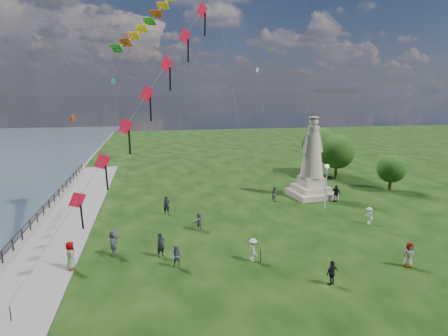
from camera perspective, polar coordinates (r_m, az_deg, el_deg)
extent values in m
cube|color=slate|center=(33.06, -28.63, -10.08)|extent=(0.30, 160.00, 0.60)
cube|color=slate|center=(30.49, -25.24, -11.05)|extent=(5.00, 60.00, 0.10)
cylinder|color=black|center=(29.24, -30.72, -11.62)|extent=(0.11, 0.11, 1.00)
cylinder|color=black|center=(30.99, -29.50, -10.20)|extent=(0.11, 0.11, 1.00)
cylinder|color=black|center=(32.77, -28.41, -8.94)|extent=(0.11, 0.11, 1.00)
cylinder|color=black|center=(34.57, -27.44, -7.80)|extent=(0.11, 0.11, 1.00)
cylinder|color=black|center=(36.39, -26.58, -6.78)|extent=(0.11, 0.11, 1.00)
cylinder|color=black|center=(38.22, -25.80, -5.85)|extent=(0.11, 0.11, 1.00)
cylinder|color=black|center=(40.08, -25.09, -5.01)|extent=(0.11, 0.11, 1.00)
cylinder|color=black|center=(41.95, -24.45, -4.24)|extent=(0.11, 0.11, 1.00)
cylinder|color=black|center=(43.83, -23.87, -3.54)|extent=(0.11, 0.11, 1.00)
cylinder|color=black|center=(45.72, -23.33, -2.89)|extent=(0.11, 0.11, 1.00)
cylinder|color=black|center=(47.61, -22.84, -2.29)|extent=(0.11, 0.11, 1.00)
cylinder|color=black|center=(49.52, -22.38, -1.74)|extent=(0.11, 0.11, 1.00)
cylinder|color=black|center=(51.43, -21.96, -1.24)|extent=(0.11, 0.11, 1.00)
cylinder|color=black|center=(53.35, -21.57, -0.76)|extent=(0.11, 0.11, 1.00)
cylinder|color=black|center=(55.28, -21.21, -0.32)|extent=(0.11, 0.11, 1.00)
cylinder|color=black|center=(57.21, -20.87, 0.09)|extent=(0.11, 0.11, 1.00)
cube|color=black|center=(32.61, -28.49, -8.15)|extent=(0.06, 52.00, 0.06)
cube|color=black|center=(32.75, -28.42, -8.86)|extent=(0.06, 52.00, 0.06)
cube|color=tan|center=(41.76, 13.03, -3.82)|extent=(4.72, 4.72, 0.60)
cube|color=tan|center=(41.61, 13.07, -3.02)|extent=(3.59, 3.59, 0.60)
cube|color=tan|center=(41.41, 13.12, -1.95)|extent=(2.47, 2.47, 1.00)
cylinder|color=tan|center=(40.48, 13.50, 5.95)|extent=(1.35, 1.35, 0.40)
sphere|color=tan|center=(40.42, 13.54, 6.83)|extent=(0.92, 0.92, 0.92)
cylinder|color=tan|center=(40.39, 13.57, 7.51)|extent=(1.10, 1.10, 0.10)
cylinder|color=silver|center=(37.57, 15.25, -2.95)|extent=(0.12, 0.12, 4.05)
sphere|color=white|center=(37.10, 15.43, 0.26)|extent=(0.40, 0.40, 0.40)
cylinder|color=#382314|center=(50.62, 16.68, -0.37)|extent=(0.36, 0.36, 2.21)
sphere|color=#163A0F|center=(50.18, 16.85, 2.40)|extent=(4.42, 4.42, 4.42)
cylinder|color=#382314|center=(46.83, 23.96, -2.24)|extent=(0.36, 0.36, 1.59)
sphere|color=#163A0F|center=(46.46, 24.14, -0.09)|extent=(3.19, 3.19, 3.19)
cylinder|color=#382314|center=(53.26, 14.17, 0.46)|extent=(0.36, 0.36, 2.41)
sphere|color=#163A0F|center=(52.81, 14.32, 3.34)|extent=(4.81, 4.81, 4.81)
imported|color=black|center=(26.62, -9.61, -11.47)|extent=(0.75, 0.67, 1.72)
imported|color=#595960|center=(24.96, -7.21, -13.23)|extent=(0.88, 0.74, 1.56)
imported|color=silver|center=(25.76, 4.45, -12.32)|extent=(0.71, 1.10, 1.58)
imported|color=black|center=(23.70, 16.14, -15.07)|extent=(1.00, 0.75, 1.53)
imported|color=#595960|center=(27.61, 26.35, -11.78)|extent=(0.88, 0.62, 1.65)
imported|color=#595960|center=(27.55, -16.48, -10.86)|extent=(0.81, 1.73, 1.83)
imported|color=black|center=(35.17, -8.75, -5.64)|extent=(0.63, 0.42, 1.73)
imported|color=#595960|center=(39.25, 7.62, -3.91)|extent=(0.84, 0.86, 1.53)
imported|color=silver|center=(34.63, 21.23, -6.78)|extent=(0.60, 1.02, 1.51)
imported|color=black|center=(40.37, 16.68, -3.71)|extent=(1.03, 1.14, 1.76)
imported|color=#595960|center=(26.26, -22.33, -12.43)|extent=(0.80, 1.02, 1.84)
imported|color=#595960|center=(31.01, -3.82, -8.08)|extent=(1.41, 1.50, 1.56)
cylinder|color=black|center=(22.43, -29.77, -18.78)|extent=(0.06, 0.06, 0.90)
cube|color=red|center=(22.01, -21.43, -4.57)|extent=(0.87, 0.64, 1.03)
cube|color=black|center=(22.16, -20.84, -6.99)|extent=(0.10, 0.28, 1.48)
cube|color=red|center=(22.43, -18.02, 0.92)|extent=(0.87, 0.64, 1.03)
cube|color=black|center=(22.50, -17.44, -1.48)|extent=(0.10, 0.28, 1.48)
cube|color=red|center=(23.12, -14.75, 6.14)|extent=(0.87, 0.64, 1.03)
cube|color=black|center=(23.11, -14.20, 3.80)|extent=(0.10, 0.28, 1.48)
cube|color=red|center=(24.06, -11.65, 10.99)|extent=(0.87, 0.64, 1.03)
cube|color=black|center=(23.98, -11.12, 8.74)|extent=(0.10, 0.28, 1.48)
cube|color=red|center=(25.22, -8.72, 15.41)|extent=(0.87, 0.64, 1.03)
cube|color=black|center=(25.08, -8.22, 13.27)|extent=(0.10, 0.28, 1.48)
cube|color=red|center=(26.57, -5.96, 19.37)|extent=(0.87, 0.64, 1.03)
cube|color=black|center=(26.38, -5.49, 17.36)|extent=(0.10, 0.28, 1.48)
cube|color=red|center=(28.09, -3.37, 22.89)|extent=(0.87, 0.64, 1.03)
cube|color=black|center=(27.85, -2.92, 21.01)|extent=(0.10, 0.28, 1.48)
cylinder|color=black|center=(25.70, 5.57, -13.23)|extent=(0.06, 0.06, 0.90)
cube|color=yellow|center=(21.14, -9.29, 23.22)|extent=(0.68, 0.69, 0.24)
cube|color=#EE3F0F|center=(20.59, -10.27, 22.13)|extent=(0.67, 0.69, 0.26)
cube|color=#1A8F1F|center=(20.06, -11.31, 21.06)|extent=(0.66, 0.69, 0.27)
cube|color=yellow|center=(19.55, -12.41, 20.02)|extent=(0.65, 0.68, 0.28)
cube|color=yellow|center=(19.06, -13.57, 19.01)|extent=(0.63, 0.68, 0.29)
cube|color=#EE3F0F|center=(18.59, -14.77, 18.04)|extent=(0.61, 0.67, 0.30)
cube|color=#1A8F1F|center=(18.14, -16.02, 17.13)|extent=(0.60, 0.66, 0.31)
cube|color=teal|center=(39.77, -16.53, 12.60)|extent=(0.51, 0.39, 0.57)
cylinder|color=#595959|center=(37.57, -15.58, 3.42)|extent=(1.02, 5.02, 12.16)
cube|color=silver|center=(45.02, 5.10, 14.66)|extent=(0.51, 0.39, 0.57)
cylinder|color=#595959|center=(42.93, 6.51, 5.71)|extent=(1.02, 5.02, 13.57)
cylinder|color=#595959|center=(47.42, 13.30, 11.74)|extent=(1.02, 5.02, 22.99)
cylinder|color=#595959|center=(43.12, -5.66, 11.94)|extent=(1.02, 5.02, 22.86)
cube|color=#1A8F1F|center=(52.09, 7.10, 17.52)|extent=(0.51, 0.39, 0.57)
cylinder|color=#595959|center=(49.69, 8.31, 8.21)|extent=(1.02, 5.02, 16.57)
cube|color=#EE3F0F|center=(39.50, -22.09, 6.97)|extent=(0.51, 0.39, 0.57)
cylinder|color=#595959|center=(37.51, -21.55, 0.21)|extent=(1.02, 5.01, 8.54)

